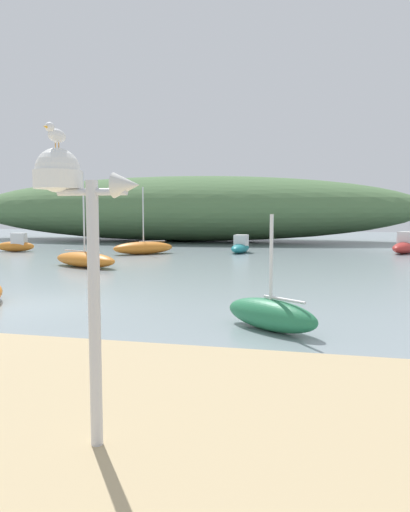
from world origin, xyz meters
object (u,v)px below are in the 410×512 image
motorboat_near_shore (240,246)px  motorboat_far_left (406,245)px  sailboat_mid_channel (85,259)px  sailboat_east_reach (271,314)px  seagull_on_radar (56,134)px  motorboat_off_point (16,245)px  mast_structure (72,206)px  sailboat_by_sandbar (144,248)px

motorboat_near_shore → motorboat_far_left: 10.60m
sailboat_mid_channel → sailboat_east_reach: 14.28m
seagull_on_radar → motorboat_off_point: seagull_on_radar is taller
motorboat_near_shore → motorboat_off_point: (-14.89, -2.33, 0.04)m
motorboat_near_shore → sailboat_east_reach: (3.78, -20.43, -0.08)m
motorboat_far_left → motorboat_off_point: size_ratio=1.35×
mast_structure → sailboat_mid_channel: bearing=116.9°
sailboat_by_sandbar → motorboat_far_left: bearing=15.2°
motorboat_near_shore → sailboat_by_sandbar: (-5.79, -2.42, -0.02)m
sailboat_east_reach → motorboat_far_left: bearing=73.5°
seagull_on_radar → sailboat_east_reach: size_ratio=0.13×
sailboat_mid_channel → sailboat_east_reach: size_ratio=1.79×
sailboat_mid_channel → sailboat_east_reach: sailboat_mid_channel is taller
seagull_on_radar → sailboat_east_reach: (1.57, 5.97, -2.93)m
mast_structure → seagull_on_radar: 0.70m
mast_structure → seagull_on_radar: bearing=-173.9°
motorboat_far_left → sailboat_east_reach: sailboat_east_reach is taller
sailboat_by_sandbar → sailboat_mid_channel: (-0.17, -7.56, -0.03)m
motorboat_near_shore → sailboat_mid_channel: size_ratio=0.64×
motorboat_near_shore → sailboat_by_sandbar: bearing=-157.3°
sailboat_mid_channel → motorboat_far_left: bearing=36.1°
seagull_on_radar → sailboat_by_sandbar: size_ratio=0.08×
mast_structure → motorboat_off_point: mast_structure is taller
sailboat_by_sandbar → motorboat_off_point: (-9.10, 0.09, 0.06)m
motorboat_near_shore → sailboat_east_reach: 20.77m
motorboat_far_left → motorboat_near_shore: bearing=-169.3°
mast_structure → motorboat_off_point: bearing=125.6°
motorboat_off_point → mast_structure: bearing=-54.4°
motorboat_near_shore → sailboat_east_reach: bearing=-79.5°
sailboat_by_sandbar → sailboat_east_reach: sailboat_by_sandbar is taller
motorboat_near_shore → motorboat_off_point: motorboat_off_point is taller
mast_structure → sailboat_by_sandbar: size_ratio=0.70×
seagull_on_radar → sailboat_mid_channel: size_ratio=0.07×
motorboat_near_shore → motorboat_off_point: bearing=-171.1°
sailboat_by_sandbar → sailboat_east_reach: (9.57, -18.01, -0.06)m
motorboat_near_shore → motorboat_far_left: motorboat_far_left is taller
sailboat_east_reach → sailboat_mid_channel: bearing=133.0°
seagull_on_radar → motorboat_off_point: bearing=125.4°
mast_structure → seagull_on_radar: size_ratio=9.22×
mast_structure → seagull_on_radar: seagull_on_radar is taller
seagull_on_radar → motorboat_far_left: seagull_on_radar is taller
seagull_on_radar → mast_structure: bearing=6.1°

